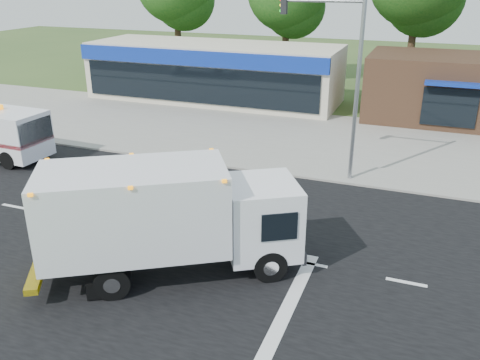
{
  "coord_description": "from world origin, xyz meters",
  "views": [
    {
      "loc": [
        5.93,
        -13.91,
        8.66
      ],
      "look_at": [
        -0.13,
        1.98,
        1.7
      ],
      "focal_mm": 38.0,
      "sensor_mm": 36.0,
      "label": 1
    }
  ],
  "objects": [
    {
      "name": "emergency_worker",
      "position": [
        -3.07,
        -2.66,
        0.86
      ],
      "size": [
        0.61,
        0.71,
        1.75
      ],
      "rotation": [
        0.0,
        0.0,
        1.13
      ],
      "color": "tan",
      "rests_on": "ground"
    },
    {
      "name": "ems_box_truck",
      "position": [
        -0.98,
        -2.04,
        2.04
      ],
      "size": [
        8.07,
        6.25,
        3.53
      ],
      "rotation": [
        0.0,
        0.0,
        0.55
      ],
      "color": "black",
      "rests_on": "ground"
    },
    {
      "name": "retail_strip_mall",
      "position": [
        -9.0,
        19.93,
        2.01
      ],
      "size": [
        18.0,
        6.2,
        4.0
      ],
      "color": "beige",
      "rests_on": "ground"
    },
    {
      "name": "ground",
      "position": [
        0.0,
        0.0,
        0.0
      ],
      "size": [
        120.0,
        120.0,
        0.0
      ],
      "primitive_type": "plane",
      "color": "#385123",
      "rests_on": "ground"
    },
    {
      "name": "road_asphalt",
      "position": [
        0.0,
        0.0,
        0.0
      ],
      "size": [
        60.0,
        14.0,
        0.02
      ],
      "primitive_type": "cube",
      "color": "black",
      "rests_on": "ground"
    },
    {
      "name": "lane_markings",
      "position": [
        1.35,
        -1.35,
        0.02
      ],
      "size": [
        55.2,
        7.0,
        0.01
      ],
      "color": "silver",
      "rests_on": "road_asphalt"
    },
    {
      "name": "traffic_signal_pole",
      "position": [
        2.35,
        7.6,
        4.92
      ],
      "size": [
        3.51,
        0.25,
        8.0
      ],
      "color": "gray",
      "rests_on": "ground"
    },
    {
      "name": "parking_apron",
      "position": [
        0.0,
        14.0,
        0.01
      ],
      "size": [
        60.0,
        9.0,
        0.02
      ],
      "primitive_type": "cube",
      "color": "gray",
      "rests_on": "ground"
    },
    {
      "name": "brown_storefront",
      "position": [
        7.0,
        19.98,
        2.0
      ],
      "size": [
        10.0,
        6.7,
        4.0
      ],
      "color": "#382316",
      "rests_on": "ground"
    },
    {
      "name": "sidewalk",
      "position": [
        0.0,
        8.2,
        0.06
      ],
      "size": [
        60.0,
        2.4,
        0.12
      ],
      "primitive_type": "cube",
      "color": "gray",
      "rests_on": "ground"
    }
  ]
}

